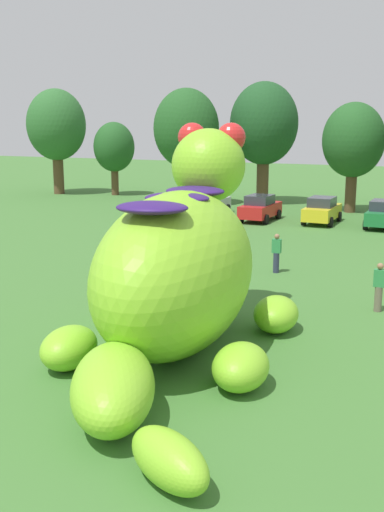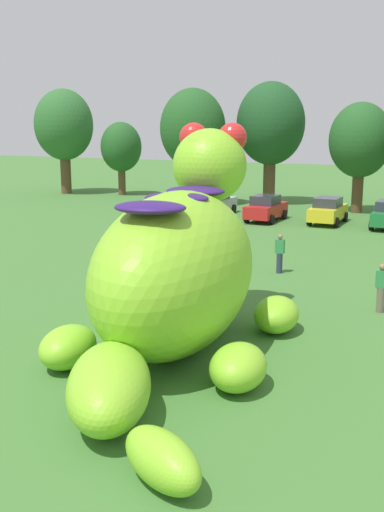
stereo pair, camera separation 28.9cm
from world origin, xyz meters
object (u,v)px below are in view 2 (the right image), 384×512
(car_silver, at_px, (216,203))
(car_yellow, at_px, (328,211))
(car_red, at_px, (266,208))
(spectator_near_inflatable, at_px, (381,288))
(giant_inflatable_creature, at_px, (177,269))
(spectator_mid_field, at_px, (280,254))

(car_silver, bearing_deg, car_yellow, -3.42)
(car_silver, bearing_deg, car_red, -15.05)
(car_silver, distance_m, car_red, 4.25)
(car_yellow, bearing_deg, car_red, -171.16)
(car_silver, xyz_separation_m, spectator_near_inflatable, (14.11, -18.48, -0.01))
(car_silver, height_order, car_red, same)
(car_yellow, relative_size, spectator_near_inflatable, 2.41)
(car_red, xyz_separation_m, car_yellow, (3.98, 0.62, 0.00))
(car_silver, bearing_deg, giant_inflatable_creature, -69.07)
(spectator_mid_field, bearing_deg, car_red, 111.08)
(spectator_near_inflatable, xyz_separation_m, spectator_mid_field, (-4.83, 3.92, 0.00))
(car_silver, xyz_separation_m, car_yellow, (8.08, -0.48, 0.00))
(car_red, xyz_separation_m, spectator_near_inflatable, (10.01, -17.37, -0.01))
(giant_inflatable_creature, bearing_deg, spectator_mid_field, 90.44)
(car_silver, height_order, car_yellow, same)
(car_red, height_order, car_yellow, same)
(car_red, bearing_deg, car_yellow, 8.84)
(giant_inflatable_creature, xyz_separation_m, car_red, (-5.26, 23.37, -1.47))
(car_yellow, height_order, spectator_mid_field, car_yellow)
(giant_inflatable_creature, relative_size, car_yellow, 2.92)
(car_red, bearing_deg, car_silver, 164.95)
(spectator_near_inflatable, bearing_deg, car_silver, 127.37)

